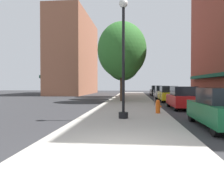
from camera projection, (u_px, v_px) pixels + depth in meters
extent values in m
plane|color=#2D2D30|center=(169.00, 102.00, 23.17)|extent=(90.00, 90.00, 0.00)
cube|color=#A8A399|center=(130.00, 101.00, 24.56)|extent=(4.80, 50.00, 0.12)
cube|color=#9E6047|center=(75.00, 56.00, 43.39)|extent=(6.00, 18.00, 14.64)
cube|color=#144C38|center=(58.00, 78.00, 43.81)|extent=(0.90, 15.30, 0.50)
cylinder|color=black|center=(123.00, 115.00, 11.20)|extent=(0.48, 0.48, 0.30)
cylinder|color=black|center=(123.00, 60.00, 11.14)|extent=(0.14, 0.14, 5.20)
sphere|color=silver|center=(123.00, 3.00, 11.08)|extent=(0.44, 0.44, 0.44)
cylinder|color=#E05614|center=(158.00, 108.00, 13.18)|extent=(0.26, 0.26, 0.62)
sphere|color=#E05614|center=(158.00, 102.00, 13.17)|extent=(0.24, 0.24, 0.24)
cylinder|color=#E05614|center=(160.00, 106.00, 13.16)|extent=(0.12, 0.10, 0.10)
cylinder|color=slate|center=(154.00, 99.00, 18.02)|extent=(0.06, 0.06, 1.05)
cube|color=#33383D|center=(154.00, 91.00, 18.00)|extent=(0.14, 0.09, 0.26)
cylinder|color=#422D1E|center=(122.00, 85.00, 23.00)|extent=(0.40, 0.40, 3.34)
ellipsoid|color=#2D6B28|center=(122.00, 50.00, 22.92)|extent=(4.97, 4.97, 5.72)
cylinder|color=#422D1E|center=(122.00, 84.00, 27.45)|extent=(0.40, 0.40, 3.56)
ellipsoid|color=#235B23|center=(122.00, 56.00, 27.38)|extent=(4.30, 4.30, 4.95)
cylinder|color=#4C3823|center=(123.00, 85.00, 32.94)|extent=(0.40, 0.40, 3.30)
ellipsoid|color=#235B23|center=(123.00, 60.00, 32.87)|extent=(5.19, 5.19, 5.97)
cylinder|color=black|center=(192.00, 115.00, 10.90)|extent=(0.22, 0.64, 0.64)
cylinder|color=black|center=(216.00, 127.00, 7.72)|extent=(0.22, 0.64, 0.64)
cube|color=#196638|center=(221.00, 113.00, 9.23)|extent=(1.80, 4.30, 0.76)
cube|color=black|center=(223.00, 96.00, 9.06)|extent=(1.56, 2.20, 0.64)
cylinder|color=black|center=(169.00, 103.00, 18.26)|extent=(0.22, 0.64, 0.64)
cylinder|color=black|center=(188.00, 103.00, 18.11)|extent=(0.22, 0.64, 0.64)
cylinder|color=black|center=(176.00, 107.00, 15.08)|extent=(0.22, 0.64, 0.64)
cylinder|color=black|center=(200.00, 107.00, 14.92)|extent=(0.22, 0.64, 0.64)
cube|color=red|center=(183.00, 100.00, 16.58)|extent=(1.80, 4.30, 0.76)
cube|color=black|center=(183.00, 91.00, 16.42)|extent=(1.56, 2.20, 0.64)
cylinder|color=black|center=(159.00, 98.00, 25.29)|extent=(0.22, 0.64, 0.64)
cylinder|color=black|center=(173.00, 98.00, 25.14)|extent=(0.22, 0.64, 0.64)
cylinder|color=black|center=(163.00, 100.00, 22.11)|extent=(0.22, 0.64, 0.64)
cylinder|color=black|center=(179.00, 100.00, 21.96)|extent=(0.22, 0.64, 0.64)
cube|color=gold|center=(168.00, 96.00, 23.62)|extent=(1.80, 4.30, 0.76)
cube|color=black|center=(168.00, 89.00, 23.45)|extent=(1.56, 2.20, 0.64)
cylinder|color=black|center=(154.00, 95.00, 30.93)|extent=(0.22, 0.64, 0.64)
cylinder|color=black|center=(166.00, 95.00, 30.78)|extent=(0.22, 0.64, 0.64)
cylinder|color=black|center=(157.00, 97.00, 27.74)|extent=(0.22, 0.64, 0.64)
cylinder|color=black|center=(170.00, 97.00, 27.59)|extent=(0.22, 0.64, 0.64)
cube|color=silver|center=(162.00, 94.00, 29.25)|extent=(1.80, 4.30, 0.76)
cube|color=black|center=(162.00, 88.00, 29.09)|extent=(1.56, 2.20, 0.64)
cylinder|color=black|center=(151.00, 93.00, 38.00)|extent=(0.22, 0.64, 0.64)
cylinder|color=black|center=(160.00, 93.00, 37.85)|extent=(0.22, 0.64, 0.64)
cylinder|color=black|center=(152.00, 94.00, 34.82)|extent=(0.22, 0.64, 0.64)
cylinder|color=black|center=(162.00, 94.00, 34.66)|extent=(0.22, 0.64, 0.64)
cube|color=black|center=(156.00, 92.00, 36.33)|extent=(1.80, 4.30, 0.76)
cube|color=black|center=(156.00, 88.00, 36.16)|extent=(1.56, 2.20, 0.64)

